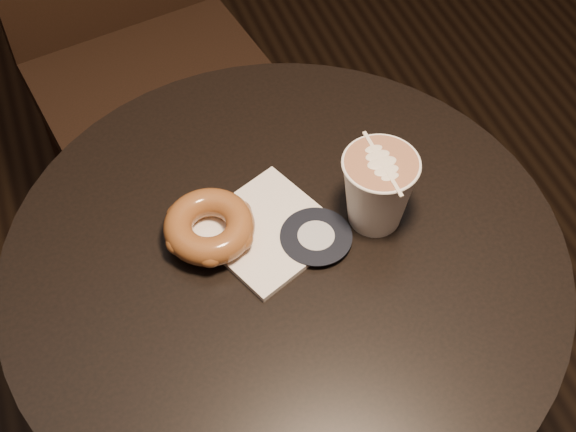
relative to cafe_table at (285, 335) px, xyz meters
The scene contains 5 objects.
cafe_table is the anchor object (origin of this frame).
chair 0.72m from the cafe_table, 94.05° to the left, with size 0.50×0.50×1.09m.
pastry_bag 0.21m from the cafe_table, 101.34° to the left, with size 0.15×0.15×0.01m, color white.
doughnut 0.25m from the cafe_table, 145.22° to the left, with size 0.11×0.11×0.04m, color brown.
latte_cup 0.28m from the cafe_table, ahead, with size 0.09×0.09×0.10m, color white, non-canonical shape.
Camera 1 is at (-0.19, -0.53, 1.56)m, focal length 50.00 mm.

